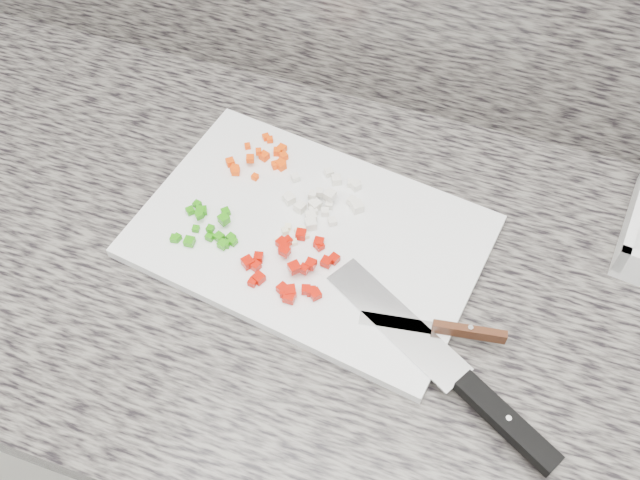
% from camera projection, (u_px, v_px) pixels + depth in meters
% --- Properties ---
extents(cabinet, '(3.92, 0.62, 0.86)m').
position_uv_depth(cabinet, '(369.00, 428.00, 1.23)').
color(cabinet, silver).
rests_on(cabinet, ground).
extents(countertop, '(3.96, 0.64, 0.04)m').
position_uv_depth(countertop, '(390.00, 291.00, 0.86)').
color(countertop, '#656159').
rests_on(countertop, cabinet).
extents(cutting_board, '(0.45, 0.33, 0.01)m').
position_uv_depth(cutting_board, '(310.00, 236.00, 0.88)').
color(cutting_board, white).
rests_on(cutting_board, countertop).
extents(carrot_pile, '(0.08, 0.08, 0.02)m').
position_uv_depth(carrot_pile, '(264.00, 159.00, 0.94)').
color(carrot_pile, '#FA4505').
rests_on(carrot_pile, cutting_board).
extents(onion_pile, '(0.11, 0.10, 0.02)m').
position_uv_depth(onion_pile, '(325.00, 200.00, 0.89)').
color(onion_pile, white).
rests_on(onion_pile, cutting_board).
extents(green_pepper_pile, '(0.08, 0.07, 0.02)m').
position_uv_depth(green_pepper_pile, '(208.00, 227.00, 0.87)').
color(green_pepper_pile, '#268B0C').
rests_on(green_pepper_pile, cutting_board).
extents(red_pepper_pile, '(0.11, 0.10, 0.02)m').
position_uv_depth(red_pepper_pile, '(290.00, 267.00, 0.83)').
color(red_pepper_pile, '#B40E02').
rests_on(red_pepper_pile, cutting_board).
extents(garlic_pile, '(0.04, 0.03, 0.01)m').
position_uv_depth(garlic_pile, '(292.00, 235.00, 0.87)').
color(garlic_pile, '#FAF2C1').
rests_on(garlic_pile, cutting_board).
extents(chef_knife, '(0.29, 0.19, 0.02)m').
position_uv_depth(chef_knife, '(466.00, 385.00, 0.75)').
color(chef_knife, '#B9BBC0').
rests_on(chef_knife, cutting_board).
extents(paring_knife, '(0.16, 0.04, 0.02)m').
position_uv_depth(paring_knife, '(450.00, 329.00, 0.79)').
color(paring_knife, '#B9BBC0').
rests_on(paring_knife, cutting_board).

